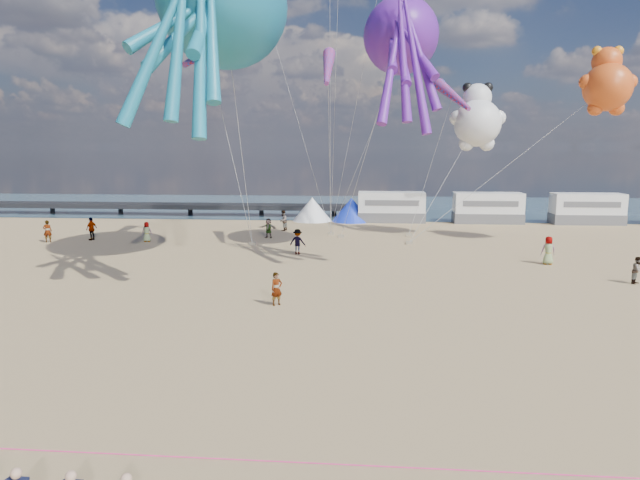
# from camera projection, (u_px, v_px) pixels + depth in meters

# --- Properties ---
(ground) EXTENTS (120.00, 120.00, 0.00)m
(ground) POSITION_uv_depth(u_px,v_px,m) (253.00, 377.00, 18.65)
(ground) COLOR tan
(ground) RESTS_ON ground
(water) EXTENTS (120.00, 120.00, 0.00)m
(water) POSITION_uv_depth(u_px,v_px,m) (339.00, 206.00, 72.74)
(water) COLOR #355466
(water) RESTS_ON ground
(pier) EXTENTS (60.00, 3.00, 0.50)m
(pier) POSITION_uv_depth(u_px,v_px,m) (86.00, 205.00, 64.11)
(pier) COLOR black
(pier) RESTS_ON ground
(motorhome_0) EXTENTS (6.60, 2.50, 3.00)m
(motorhome_0) POSITION_uv_depth(u_px,v_px,m) (391.00, 207.00, 57.24)
(motorhome_0) COLOR silver
(motorhome_0) RESTS_ON ground
(motorhome_1) EXTENTS (6.60, 2.50, 3.00)m
(motorhome_1) POSITION_uv_depth(u_px,v_px,m) (488.00, 208.00, 56.45)
(motorhome_1) COLOR silver
(motorhome_1) RESTS_ON ground
(motorhome_2) EXTENTS (6.60, 2.50, 3.00)m
(motorhome_2) POSITION_uv_depth(u_px,v_px,m) (587.00, 209.00, 55.65)
(motorhome_2) COLOR silver
(motorhome_2) RESTS_ON ground
(tent_white) EXTENTS (4.00, 4.00, 2.40)m
(tent_white) POSITION_uv_depth(u_px,v_px,m) (312.00, 209.00, 57.96)
(tent_white) COLOR white
(tent_white) RESTS_ON ground
(tent_blue) EXTENTS (4.00, 4.00, 2.40)m
(tent_blue) POSITION_uv_depth(u_px,v_px,m) (351.00, 210.00, 57.63)
(tent_blue) COLOR #1933CC
(tent_blue) RESTS_ON ground
(rope_line) EXTENTS (34.00, 0.03, 0.03)m
(rope_line) POSITION_uv_depth(u_px,v_px,m) (211.00, 458.00, 13.73)
(rope_line) COLOR #F2338C
(rope_line) RESTS_ON ground
(standing_person) EXTENTS (0.69, 0.65, 1.59)m
(standing_person) POSITION_uv_depth(u_px,v_px,m) (277.00, 289.00, 27.01)
(standing_person) COLOR tan
(standing_person) RESTS_ON ground
(beachgoer_0) EXTENTS (0.62, 0.45, 1.60)m
(beachgoer_0) POSITION_uv_depth(u_px,v_px,m) (147.00, 232.00, 45.20)
(beachgoer_0) COLOR #7F6659
(beachgoer_0) RESTS_ON ground
(beachgoer_1) EXTENTS (0.83, 1.04, 1.85)m
(beachgoer_1) POSITION_uv_depth(u_px,v_px,m) (283.00, 221.00, 51.17)
(beachgoer_1) COLOR #7F6659
(beachgoer_1) RESTS_ON ground
(beachgoer_2) EXTENTS (0.96, 0.80, 1.78)m
(beachgoer_2) POSITION_uv_depth(u_px,v_px,m) (298.00, 242.00, 39.91)
(beachgoer_2) COLOR #7F6659
(beachgoer_2) RESTS_ON ground
(beachgoer_3) EXTENTS (1.02, 1.35, 1.86)m
(beachgoer_3) POSITION_uv_depth(u_px,v_px,m) (92.00, 229.00, 45.98)
(beachgoer_3) COLOR #7F6659
(beachgoer_3) RESTS_ON ground
(beachgoer_4) EXTENTS (1.02, 0.64, 1.62)m
(beachgoer_4) POSITION_uv_depth(u_px,v_px,m) (268.00, 228.00, 47.15)
(beachgoer_4) COLOR #7F6659
(beachgoer_4) RESTS_ON ground
(beachgoer_5) EXTENTS (1.71, 1.08, 1.76)m
(beachgoer_5) POSITION_uv_depth(u_px,v_px,m) (47.00, 231.00, 44.97)
(beachgoer_5) COLOR #7F6659
(beachgoer_5) RESTS_ON ground
(beachgoer_6) EXTENTS (0.67, 0.44, 1.81)m
(beachgoer_6) POSITION_uv_depth(u_px,v_px,m) (548.00, 250.00, 36.44)
(beachgoer_6) COLOR #7F6659
(beachgoer_6) RESTS_ON ground
(beachgoer_7) EXTENTS (0.86, 0.87, 1.52)m
(beachgoer_7) POSITION_uv_depth(u_px,v_px,m) (638.00, 270.00, 31.24)
(beachgoer_7) COLOR #7F6659
(beachgoer_7) RESTS_ON ground
(sandbag_a) EXTENTS (0.50, 0.35, 0.22)m
(sandbag_a) POSITION_uv_depth(u_px,v_px,m) (252.00, 244.00, 43.76)
(sandbag_a) COLOR gray
(sandbag_a) RESTS_ON ground
(sandbag_b) EXTENTS (0.50, 0.35, 0.22)m
(sandbag_b) POSITION_uv_depth(u_px,v_px,m) (341.00, 236.00, 47.40)
(sandbag_b) COLOR gray
(sandbag_b) RESTS_ON ground
(sandbag_c) EXTENTS (0.50, 0.35, 0.22)m
(sandbag_c) POSITION_uv_depth(u_px,v_px,m) (409.00, 243.00, 44.18)
(sandbag_c) COLOR gray
(sandbag_c) RESTS_ON ground
(sandbag_d) EXTENTS (0.50, 0.35, 0.22)m
(sandbag_d) POSITION_uv_depth(u_px,v_px,m) (409.00, 235.00, 48.11)
(sandbag_d) COLOR gray
(sandbag_d) RESTS_ON ground
(sandbag_e) EXTENTS (0.50, 0.35, 0.22)m
(sandbag_e) POSITION_uv_depth(u_px,v_px,m) (331.00, 234.00, 48.69)
(sandbag_e) COLOR gray
(sandbag_e) RESTS_ON ground
(kite_octopus_teal) EXTENTS (9.20, 13.40, 14.09)m
(kite_octopus_teal) POSITION_uv_depth(u_px,v_px,m) (224.00, 4.00, 33.67)
(kite_octopus_teal) COLOR #18708D
(kite_octopus_purple) EXTENTS (7.60, 10.92, 11.48)m
(kite_octopus_purple) POSITION_uv_depth(u_px,v_px,m) (401.00, 36.00, 37.59)
(kite_octopus_purple) COLOR #611D9B
(kite_panda) EXTENTS (5.00, 4.77, 6.41)m
(kite_panda) POSITION_uv_depth(u_px,v_px,m) (477.00, 123.00, 45.45)
(kite_panda) COLOR silver
(kite_teddy_orange) EXTENTS (5.01, 4.84, 5.81)m
(kite_teddy_orange) POSITION_uv_depth(u_px,v_px,m) (608.00, 87.00, 40.58)
(kite_teddy_orange) COLOR #DD5319
(windsock_left) EXTENTS (2.19, 7.85, 7.77)m
(windsock_left) POSITION_uv_depth(u_px,v_px,m) (208.00, 52.00, 40.24)
(windsock_left) COLOR red
(windsock_mid) EXTENTS (2.92, 5.59, 5.60)m
(windsock_mid) POSITION_uv_depth(u_px,v_px,m) (453.00, 96.00, 45.42)
(windsock_mid) COLOR red
(windsock_right) EXTENTS (1.09, 5.62, 5.59)m
(windsock_right) POSITION_uv_depth(u_px,v_px,m) (328.00, 68.00, 38.76)
(windsock_right) COLOR red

